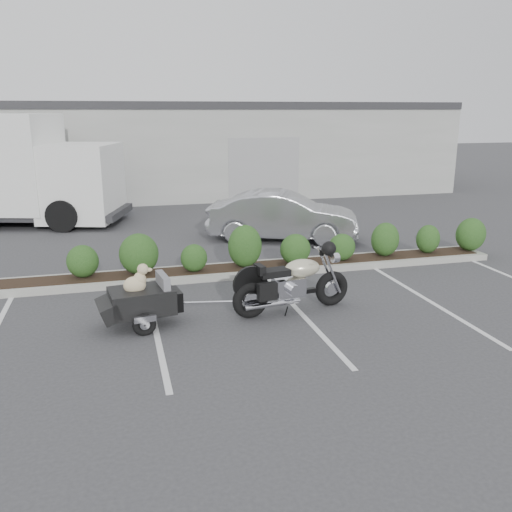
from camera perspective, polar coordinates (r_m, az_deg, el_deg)
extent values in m
plane|color=#38383A|center=(10.47, -2.59, -5.50)|extent=(90.00, 90.00, 0.00)
cube|color=#9E9E93|center=(12.70, -0.30, -1.39)|extent=(12.00, 1.00, 0.15)
cube|color=#9EA099|center=(26.72, -10.57, 11.28)|extent=(26.00, 10.00, 4.00)
torus|color=black|center=(9.89, -0.60, -4.65)|extent=(0.71, 0.27, 0.69)
torus|color=black|center=(10.61, 7.96, -3.39)|extent=(0.71, 0.27, 0.69)
cylinder|color=silver|center=(9.89, -0.60, -4.65)|extent=(0.30, 0.16, 0.29)
cylinder|color=silver|center=(10.61, 7.96, -3.39)|extent=(0.26, 0.14, 0.25)
cylinder|color=silver|center=(10.38, 7.99, -1.61)|extent=(0.45, 0.11, 0.92)
cylinder|color=silver|center=(10.55, 7.42, -1.31)|extent=(0.45, 0.11, 0.92)
cylinder|color=silver|center=(10.28, 6.98, 0.53)|extent=(0.14, 0.72, 0.04)
cylinder|color=silver|center=(10.46, 8.33, -0.19)|extent=(0.15, 0.20, 0.19)
sphere|color=black|center=(9.97, 7.68, 0.78)|extent=(0.30, 0.30, 0.27)
cube|color=silver|center=(10.14, 3.46, -3.24)|extent=(0.61, 0.43, 0.35)
cube|color=black|center=(10.23, 3.97, -3.88)|extent=(0.94, 0.23, 0.08)
ellipsoid|color=beige|center=(10.16, 4.90, -1.27)|extent=(0.73, 0.48, 0.34)
cube|color=black|center=(9.92, 1.88, -1.77)|extent=(0.61, 0.39, 0.12)
cube|color=black|center=(9.78, 0.40, -1.43)|extent=(0.17, 0.32, 0.17)
cylinder|color=silver|center=(9.89, 1.76, -5.10)|extent=(1.09, 0.24, 0.09)
cylinder|color=silver|center=(10.21, 0.89, -4.44)|extent=(1.09, 0.24, 0.09)
cube|color=black|center=(9.64, 1.19, -3.75)|extent=(0.37, 0.19, 0.31)
cube|color=black|center=(9.70, -11.94, -4.62)|extent=(1.18, 0.89, 0.43)
cube|color=slate|center=(9.68, -9.76, -2.80)|extent=(0.21, 0.65, 0.31)
cube|color=slate|center=(9.67, -11.68, -3.98)|extent=(0.81, 0.74, 0.04)
cube|color=black|center=(9.64, -15.24, -5.41)|extent=(0.49, 0.79, 0.38)
cube|color=black|center=(9.83, -8.61, -4.51)|extent=(0.28, 0.54, 0.35)
torus|color=black|center=(9.39, -11.64, -7.10)|extent=(0.41, 0.17, 0.40)
torus|color=black|center=(10.18, -12.63, -5.36)|extent=(0.41, 0.17, 0.40)
cube|color=silver|center=(9.29, -11.62, -6.51)|extent=(0.38, 0.13, 0.10)
cube|color=silver|center=(10.19, -12.72, -4.61)|extent=(0.38, 0.13, 0.10)
cylinder|color=black|center=(9.78, -12.15, -6.19)|extent=(0.17, 0.93, 0.04)
cylinder|color=silver|center=(9.91, -7.21, -4.73)|extent=(0.62, 0.12, 0.04)
ellipsoid|color=#CDB98A|center=(9.60, -12.66, -3.01)|extent=(0.42, 0.32, 0.31)
ellipsoid|color=#CDB98A|center=(9.59, -12.14, -2.48)|extent=(0.25, 0.24, 0.29)
sphere|color=#CDB98A|center=(9.55, -11.83, -1.37)|extent=(0.22, 0.22, 0.20)
ellipsoid|color=#CDB98A|center=(9.57, -11.28, -1.43)|extent=(0.15, 0.10, 0.07)
sphere|color=black|center=(9.58, -10.92, -1.39)|extent=(0.04, 0.04, 0.04)
ellipsoid|color=#CDB98A|center=(9.48, -12.02, -1.37)|extent=(0.05, 0.05, 0.11)
ellipsoid|color=#CDB98A|center=(9.59, -12.15, -1.19)|extent=(0.05, 0.05, 0.11)
cylinder|color=#CDB98A|center=(9.60, -11.82, -3.68)|extent=(0.05, 0.05, 0.12)
cylinder|color=#CDB98A|center=(9.71, -11.97, -3.46)|extent=(0.05, 0.05, 0.12)
imported|color=#ACADB3|center=(15.75, 2.85, 4.22)|extent=(4.55, 3.04, 1.42)
cube|color=navy|center=(20.33, -18.43, 5.76)|extent=(2.10, 1.57, 1.28)
cube|color=#2D2D30|center=(20.24, -18.59, 7.61)|extent=(2.23, 1.69, 0.06)
cube|color=white|center=(18.80, -17.97, 7.41)|extent=(2.87, 3.10, 2.45)
cube|color=black|center=(18.84, -17.88, 6.40)|extent=(0.69, 2.06, 1.12)
cube|color=#2D2D30|center=(19.95, -24.70, 4.25)|extent=(8.18, 4.59, 0.22)
cylinder|color=black|center=(17.88, -19.71, 3.99)|extent=(1.05, 0.59, 1.00)
cylinder|color=black|center=(20.14, -17.21, 5.37)|extent=(1.05, 0.59, 1.00)
cylinder|color=black|center=(21.11, -23.83, 5.19)|extent=(1.05, 0.59, 1.00)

